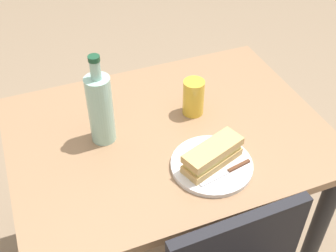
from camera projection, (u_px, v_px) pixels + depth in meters
dining_table at (168, 158)px, 1.50m from camera, size 1.03×0.76×0.75m
plate_near at (212, 165)px, 1.29m from camera, size 0.25×0.25×0.01m
baguette_sandwich_near at (213, 155)px, 1.26m from camera, size 0.21×0.13×0.07m
knife_near at (229, 171)px, 1.25m from camera, size 0.18×0.05×0.01m
water_bottle at (100, 108)px, 1.30m from camera, size 0.08×0.08×0.31m
beer_glass at (193, 97)px, 1.44m from camera, size 0.07×0.07×0.13m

